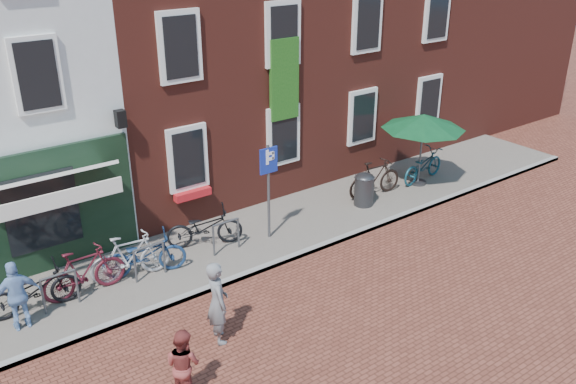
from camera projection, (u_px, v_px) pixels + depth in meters
ground at (236, 283)px, 13.85m from camera, size 80.00×80.00×0.00m
sidewalk at (238, 242)px, 15.47m from camera, size 24.00×3.00×0.10m
building_brick_mid at (161, 13)px, 18.03m from camera, size 6.00×8.00×10.00m
filler_right at (442, 0)px, 25.02m from camera, size 7.00×8.00×9.00m
litter_bin at (364, 188)px, 17.20m from camera, size 0.55×0.55×1.01m
parking_sign at (269, 176)px, 14.95m from camera, size 0.50×0.07×2.48m
parasol at (424, 119)px, 17.94m from camera, size 2.49×2.49×2.31m
woman at (217, 302)px, 11.65m from camera, size 0.55×0.71×1.73m
boy at (183, 364)px, 10.29m from camera, size 0.74×0.81×1.37m
cafe_person at (18, 296)px, 11.89m from camera, size 0.88×0.39×1.49m
bicycle_0 at (34, 290)px, 12.52m from camera, size 1.93×0.79×0.99m
bicycle_1 at (84, 272)px, 13.05m from camera, size 1.83×0.52×1.10m
bicycle_2 at (144, 255)px, 13.83m from camera, size 1.99×1.19×0.99m
bicycle_3 at (130, 257)px, 13.64m from camera, size 1.88×0.75×1.10m
bicycle_4 at (205, 227)px, 15.05m from camera, size 1.99×1.31×0.99m
bicycle_5 at (375, 178)px, 17.76m from camera, size 1.87×0.68×1.10m
bicycle_6 at (423, 165)px, 18.83m from camera, size 1.95×0.91×0.99m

